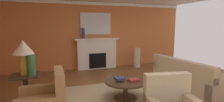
{
  "coord_description": "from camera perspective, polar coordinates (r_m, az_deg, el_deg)",
  "views": [
    {
      "loc": [
        -1.86,
        -3.75,
        1.75
      ],
      "look_at": [
        -0.1,
        1.15,
        1.0
      ],
      "focal_mm": 28.19,
      "sensor_mm": 36.0,
      "label": 1
    }
  ],
  "objects": [
    {
      "name": "sofa",
      "position": [
        5.41,
        23.37,
        -8.07
      ],
      "size": [
        1.04,
        2.16,
        0.85
      ],
      "color": "tan",
      "rests_on": "ground_plane"
    },
    {
      "name": "book_red_cover",
      "position": [
        4.22,
        6.97,
        -9.38
      ],
      "size": [
        0.26,
        0.21,
        0.06
      ],
      "primitive_type": "cube",
      "rotation": [
        0.0,
        0.0,
        0.1
      ],
      "color": "maroon",
      "rests_on": "coffee_table"
    },
    {
      "name": "table_lamp",
      "position": [
        4.18,
        -26.82,
        0.09
      ],
      "size": [
        0.44,
        0.44,
        0.75
      ],
      "color": "#B28E38",
      "rests_on": "side_table"
    },
    {
      "name": "book_art_folio",
      "position": [
        4.18,
        2.48,
        -8.81
      ],
      "size": [
        0.24,
        0.21,
        0.04
      ],
      "primitive_type": "cube",
      "rotation": [
        0.0,
        0.0,
        0.08
      ],
      "color": "navy",
      "rests_on": "coffee_table"
    },
    {
      "name": "coffee_table",
      "position": [
        4.31,
        4.42,
        -10.98
      ],
      "size": [
        1.0,
        1.0,
        0.45
      ],
      "color": "#3D2D1E",
      "rests_on": "ground_plane"
    },
    {
      "name": "area_rug",
      "position": [
        4.43,
        4.37,
        -15.01
      ],
      "size": [
        3.0,
        2.52,
        0.01
      ],
      "primitive_type": "cube",
      "color": "tan",
      "rests_on": "ground_plane"
    },
    {
      "name": "mantel_mirror",
      "position": [
        7.24,
        -5.31,
        8.83
      ],
      "size": [
        1.26,
        0.04,
        0.86
      ],
      "primitive_type": "cube",
      "color": "silver"
    },
    {
      "name": "vase_on_side_table",
      "position": [
        4.1,
        -24.66,
        -4.25
      ],
      "size": [
        0.16,
        0.16,
        0.44
      ],
      "primitive_type": "cylinder",
      "color": "#33703D",
      "rests_on": "side_table"
    },
    {
      "name": "vase_tall_corner",
      "position": [
        7.57,
        8.05,
        -2.1
      ],
      "size": [
        0.28,
        0.28,
        0.81
      ],
      "primitive_type": "cylinder",
      "color": "beige",
      "rests_on": "ground_plane"
    },
    {
      "name": "side_table",
      "position": [
        4.36,
        -26.11,
        -10.7
      ],
      "size": [
        0.56,
        0.56,
        0.7
      ],
      "color": "#3D2D1E",
      "rests_on": "ground_plane"
    },
    {
      "name": "vase_mantel_left",
      "position": [
        6.96,
        -9.33,
        5.69
      ],
      "size": [
        0.13,
        0.13,
        0.41
      ],
      "primitive_type": "cylinder",
      "color": "navy",
      "rests_on": "fireplace"
    },
    {
      "name": "crown_moulding",
      "position": [
        7.31,
        -5.03,
        15.09
      ],
      "size": [
        7.83,
        0.08,
        0.12
      ],
      "primitive_type": "cube",
      "color": "white"
    },
    {
      "name": "wall_fireplace",
      "position": [
        7.35,
        -5.07,
        5.09
      ],
      "size": [
        7.83,
        0.12,
        2.71
      ],
      "primitive_type": "cube",
      "color": "#CC723D",
      "rests_on": "ground_plane"
    },
    {
      "name": "fireplace",
      "position": [
        7.21,
        -4.94,
        -1.07
      ],
      "size": [
        1.8,
        0.35,
        1.25
      ],
      "color": "white",
      "rests_on": "ground_plane"
    },
    {
      "name": "ground_plane",
      "position": [
        4.54,
        6.33,
        -14.55
      ],
      "size": [
        9.4,
        9.4,
        0.0
      ],
      "primitive_type": "plane",
      "color": "brown"
    }
  ]
}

